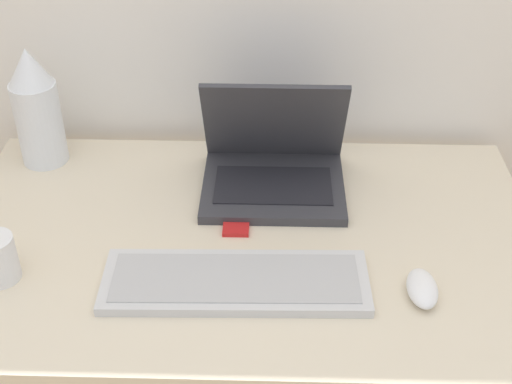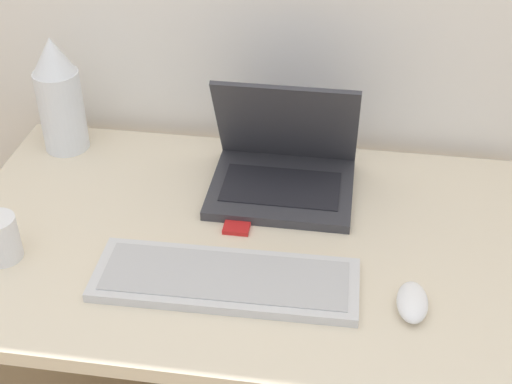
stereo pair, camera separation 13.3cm
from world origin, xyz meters
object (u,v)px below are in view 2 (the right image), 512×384
laptop (283,165)px  mouse (412,302)px  vase (59,96)px  mug (0,238)px  mp3_player (237,226)px  keyboard (226,280)px

laptop → mouse: bearing=-52.1°
laptop → vase: bearing=170.7°
laptop → mug: size_ratio=3.35×
laptop → mp3_player: size_ratio=5.67×
mouse → vase: bearing=151.5°
vase → mug: size_ratio=3.04×
mouse → mp3_player: size_ratio=1.88×
vase → mp3_player: (0.44, -0.24, -0.13)m
laptop → mug: 0.58m
keyboard → vase: vase is taller
laptop → mp3_player: laptop is taller
laptop → keyboard: bearing=-101.3°
mouse → vase: (-0.78, 0.42, 0.12)m
mouse → mp3_player: mouse is taller
vase → mouse: bearing=-28.5°
mug → laptop: bearing=32.5°
mp3_player → mouse: bearing=-28.2°
keyboard → mouse: size_ratio=4.82×
mp3_player → vase: bearing=151.2°
keyboard → mouse: 0.33m
keyboard → mug: bearing=178.5°
mouse → mp3_player: 0.38m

